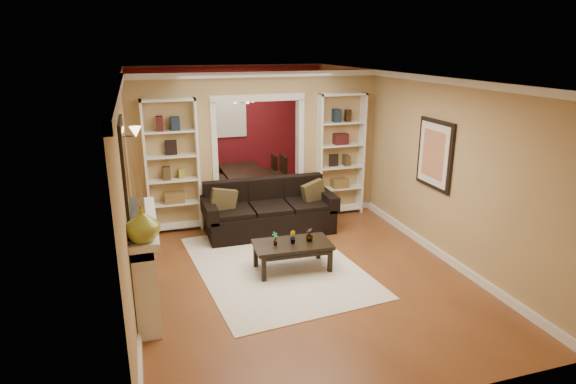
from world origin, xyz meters
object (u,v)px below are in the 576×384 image
object	(u,v)px
coffee_table	(292,256)
dining_table	(245,182)
fireplace	(147,263)
sofa	(269,208)
bookshelf_left	(172,167)
bookshelf_right	(340,155)

from	to	relation	value
coffee_table	dining_table	size ratio (longest dim) A/B	0.71
fireplace	dining_table	xyz separation A→B (m)	(2.15, 4.25, -0.31)
sofa	fireplace	world-z (taller)	fireplace
bookshelf_left	sofa	bearing A→B (deg)	-20.51
bookshelf_left	fireplace	xyz separation A→B (m)	(-0.54, -2.53, -0.57)
bookshelf_right	sofa	bearing A→B (deg)	-159.48
coffee_table	fireplace	bearing A→B (deg)	-165.54
coffee_table	fireplace	xyz separation A→B (m)	(-2.02, -0.42, 0.37)
sofa	bookshelf_right	bearing A→B (deg)	20.52
sofa	coffee_table	xyz separation A→B (m)	(-0.07, -1.53, -0.23)
bookshelf_right	dining_table	bearing A→B (deg)	130.93
bookshelf_right	fireplace	size ratio (longest dim) A/B	1.35
coffee_table	dining_table	bearing A→B (deg)	90.62
bookshelf_left	fireplace	bearing A→B (deg)	-102.05
bookshelf_left	fireplace	distance (m)	2.65
bookshelf_right	dining_table	distance (m)	2.44
bookshelf_left	dining_table	size ratio (longest dim) A/B	1.48
dining_table	sofa	bearing A→B (deg)	178.49
fireplace	sofa	bearing A→B (deg)	43.01
bookshelf_right	dining_table	size ratio (longest dim) A/B	1.48
coffee_table	sofa	bearing A→B (deg)	89.88
fireplace	bookshelf_left	bearing A→B (deg)	77.95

